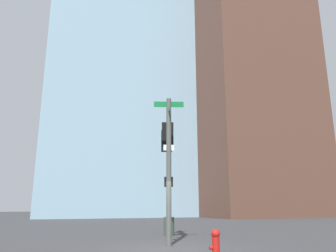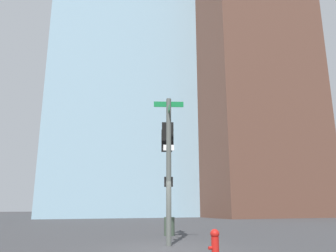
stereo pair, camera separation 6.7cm
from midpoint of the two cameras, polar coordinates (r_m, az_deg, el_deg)
name	(u,v)px [view 1 (the left image)]	position (r m, az deg, el deg)	size (l,w,h in m)	color
ground_plane	(168,248)	(13.09, -0.18, -20.43)	(200.00, 200.00, 0.00)	#38383A
signal_pole_assembly	(168,148)	(15.03, -0.18, -3.94)	(1.98, 4.29, 6.06)	#4C514C
fire_hydrant	(216,243)	(10.02, 8.12, -19.60)	(0.34, 0.26, 0.87)	red
litter_bin	(169,226)	(18.22, 0.06, -17.08)	(0.56, 0.56, 0.95)	#384738
building_brick_nearside	(240,68)	(59.98, 12.40, 9.78)	(18.73, 19.64, 50.45)	brown
building_brick_midblock	(208,86)	(65.98, 6.94, 6.88)	(17.54, 15.00, 49.51)	#4C3328
building_glass_tower	(132,23)	(70.73, -6.35, 17.43)	(31.14, 29.33, 76.28)	#8CB2C6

